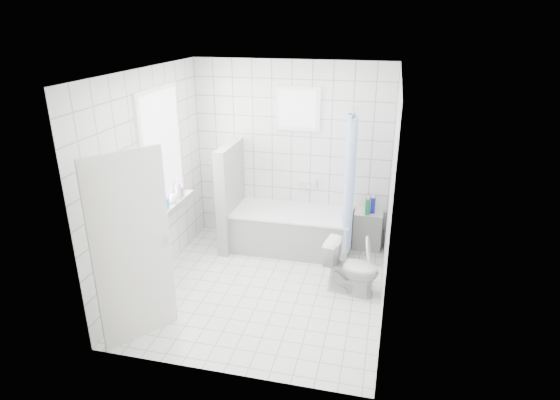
# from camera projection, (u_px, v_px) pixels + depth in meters

# --- Properties ---
(ground) EXTENTS (3.00, 3.00, 0.00)m
(ground) POSITION_uv_depth(u_px,v_px,m) (265.00, 288.00, 5.76)
(ground) COLOR white
(ground) RESTS_ON ground
(ceiling) EXTENTS (3.00, 3.00, 0.00)m
(ceiling) POSITION_uv_depth(u_px,v_px,m) (262.00, 71.00, 4.80)
(ceiling) COLOR white
(ceiling) RESTS_ON ground
(wall_back) EXTENTS (2.80, 0.02, 2.60)m
(wall_back) POSITION_uv_depth(u_px,v_px,m) (291.00, 154.00, 6.64)
(wall_back) COLOR white
(wall_back) RESTS_ON ground
(wall_front) EXTENTS (2.80, 0.02, 2.60)m
(wall_front) POSITION_uv_depth(u_px,v_px,m) (217.00, 250.00, 3.93)
(wall_front) COLOR white
(wall_front) RESTS_ON ground
(wall_left) EXTENTS (0.02, 3.00, 2.60)m
(wall_left) POSITION_uv_depth(u_px,v_px,m) (151.00, 180.00, 5.59)
(wall_left) COLOR white
(wall_left) RESTS_ON ground
(wall_right) EXTENTS (0.02, 3.00, 2.60)m
(wall_right) POSITION_uv_depth(u_px,v_px,m) (390.00, 200.00, 4.98)
(wall_right) COLOR white
(wall_right) RESTS_ON ground
(window_left) EXTENTS (0.01, 0.90, 1.40)m
(window_left) POSITION_uv_depth(u_px,v_px,m) (163.00, 150.00, 5.74)
(window_left) COLOR white
(window_left) RESTS_ON wall_left
(window_back) EXTENTS (0.50, 0.01, 0.50)m
(window_back) POSITION_uv_depth(u_px,v_px,m) (298.00, 109.00, 6.34)
(window_back) COLOR white
(window_back) RESTS_ON wall_back
(window_sill) EXTENTS (0.18, 1.02, 0.08)m
(window_sill) POSITION_uv_depth(u_px,v_px,m) (172.00, 206.00, 6.00)
(window_sill) COLOR white
(window_sill) RESTS_ON wall_left
(door) EXTENTS (0.50, 0.67, 2.00)m
(door) POSITION_uv_depth(u_px,v_px,m) (133.00, 250.00, 4.57)
(door) COLOR silver
(door) RESTS_ON ground
(bathtub) EXTENTS (1.65, 0.77, 0.58)m
(bathtub) POSITION_uv_depth(u_px,v_px,m) (292.00, 230.00, 6.65)
(bathtub) COLOR white
(bathtub) RESTS_ON ground
(partition_wall) EXTENTS (0.15, 0.85, 1.50)m
(partition_wall) POSITION_uv_depth(u_px,v_px,m) (231.00, 196.00, 6.63)
(partition_wall) COLOR white
(partition_wall) RESTS_ON ground
(tiled_ledge) EXTENTS (0.40, 0.24, 0.55)m
(tiled_ledge) POSITION_uv_depth(u_px,v_px,m) (367.00, 231.00, 6.66)
(tiled_ledge) COLOR white
(tiled_ledge) RESTS_ON ground
(toilet) EXTENTS (0.70, 0.47, 0.66)m
(toilet) POSITION_uv_depth(u_px,v_px,m) (352.00, 268.00, 5.58)
(toilet) COLOR silver
(toilet) RESTS_ON ground
(curtain_rod) EXTENTS (0.02, 0.80, 0.02)m
(curtain_rod) POSITION_uv_depth(u_px,v_px,m) (353.00, 113.00, 5.83)
(curtain_rod) COLOR silver
(curtain_rod) RESTS_ON wall_back
(shower_curtain) EXTENTS (0.14, 0.48, 1.78)m
(shower_curtain) POSITION_uv_depth(u_px,v_px,m) (348.00, 184.00, 6.05)
(shower_curtain) COLOR #4B75DC
(shower_curtain) RESTS_ON curtain_rod
(tub_faucet) EXTENTS (0.18, 0.06, 0.06)m
(tub_faucet) POSITION_uv_depth(u_px,v_px,m) (304.00, 186.00, 6.73)
(tub_faucet) COLOR silver
(tub_faucet) RESTS_ON wall_back
(sill_bottles) EXTENTS (0.21, 0.57, 0.29)m
(sill_bottles) POSITION_uv_depth(u_px,v_px,m) (173.00, 193.00, 5.99)
(sill_bottles) COLOR pink
(sill_bottles) RESTS_ON window_sill
(ledge_bottles) EXTENTS (0.13, 0.15, 0.23)m
(ledge_bottles) POSITION_uv_depth(u_px,v_px,m) (369.00, 206.00, 6.51)
(ledge_bottles) COLOR #15833F
(ledge_bottles) RESTS_ON tiled_ledge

